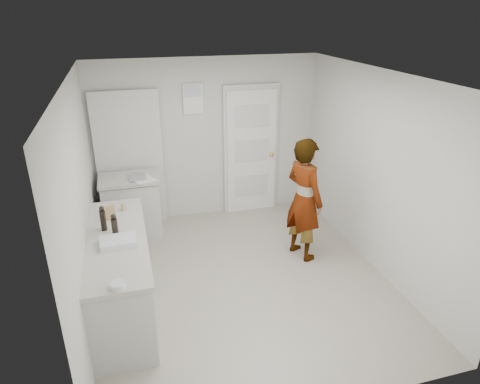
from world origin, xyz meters
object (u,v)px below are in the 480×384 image
object	(u,v)px
cake_mix_box	(110,213)
egg_bowl	(118,285)
oil_cruet_b	(103,219)
person	(304,200)
oil_cruet_a	(115,226)
spice_jar	(123,207)
baking_dish	(118,242)

from	to	relation	value
cake_mix_box	egg_bowl	xyz separation A→B (m)	(0.05, -1.36, -0.06)
cake_mix_box	egg_bowl	bearing A→B (deg)	-95.43
cake_mix_box	egg_bowl	world-z (taller)	cake_mix_box
oil_cruet_b	person	bearing A→B (deg)	7.64
cake_mix_box	oil_cruet_a	xyz separation A→B (m)	(0.05, -0.42, 0.04)
person	cake_mix_box	size ratio (longest dim) A/B	9.53
cake_mix_box	spice_jar	xyz separation A→B (m)	(0.15, 0.20, -0.04)
oil_cruet_b	baking_dish	size ratio (longest dim) A/B	0.78
person	oil_cruet_b	size ratio (longest dim) A/B	5.79
spice_jar	baking_dish	size ratio (longest dim) A/B	0.23
person	oil_cruet_b	xyz separation A→B (m)	(-2.50, -0.34, 0.23)
spice_jar	baking_dish	world-z (taller)	spice_jar
oil_cruet_a	baking_dish	bearing A→B (deg)	-82.13
person	baking_dish	size ratio (longest dim) A/B	4.49
person	egg_bowl	world-z (taller)	person
cake_mix_box	oil_cruet_a	distance (m)	0.42
spice_jar	oil_cruet_a	world-z (taller)	oil_cruet_a
oil_cruet_b	egg_bowl	distance (m)	1.13
person	oil_cruet_a	bearing A→B (deg)	82.42
person	oil_cruet_b	distance (m)	2.53
spice_jar	baking_dish	bearing A→B (deg)	-95.15
person	egg_bowl	xyz separation A→B (m)	(-2.38, -1.45, 0.12)
baking_dish	egg_bowl	size ratio (longest dim) A/B	2.83
person	cake_mix_box	bearing A→B (deg)	72.57
cake_mix_box	baking_dish	size ratio (longest dim) A/B	0.47
spice_jar	oil_cruet_a	size ratio (longest dim) A/B	0.33
oil_cruet_b	egg_bowl	xyz separation A→B (m)	(0.12, -1.12, -0.11)
baking_dish	oil_cruet_b	bearing A→B (deg)	111.88
cake_mix_box	oil_cruet_b	bearing A→B (deg)	-113.67
egg_bowl	baking_dish	bearing A→B (deg)	88.52
cake_mix_box	oil_cruet_b	size ratio (longest dim) A/B	0.61
oil_cruet_a	baking_dish	xyz separation A→B (m)	(0.02, -0.18, -0.09)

